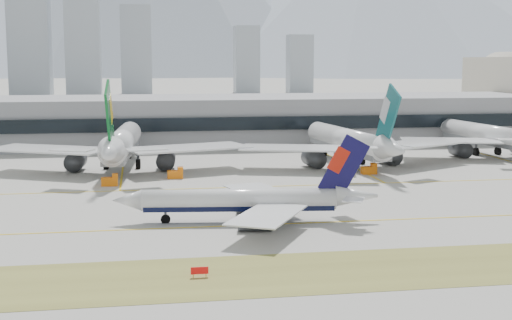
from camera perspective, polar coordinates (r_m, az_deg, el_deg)
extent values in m
plane|color=#A3A098|center=(123.15, 2.63, -4.58)|extent=(3000.00, 3000.00, 0.00)
cube|color=olive|center=(93.10, 6.81, -8.76)|extent=(360.00, 18.00, 0.06)
cube|color=yellow|center=(118.38, 3.14, -5.08)|extent=(360.00, 0.45, 0.04)
cube|color=yellow|center=(152.03, 0.25, -2.15)|extent=(360.00, 0.45, 0.04)
cylinder|color=white|center=(118.35, -1.36, -3.17)|extent=(32.35, 7.40, 3.52)
cube|color=black|center=(118.54, -1.36, -3.63)|extent=(31.64, 6.80, 1.58)
cone|color=white|center=(119.44, -10.30, -3.20)|extent=(5.30, 4.09, 3.52)
cone|color=white|center=(120.26, 8.05, -2.86)|extent=(7.52, 4.36, 3.52)
cube|color=white|center=(128.16, 0.40, -2.55)|extent=(12.16, 18.80, 0.21)
cube|color=white|center=(124.40, 7.06, -2.35)|extent=(4.01, 5.43, 0.14)
cylinder|color=#3F4247|center=(125.27, -0.35, -3.70)|extent=(5.64, 3.27, 2.64)
cube|color=#3F4247|center=(125.06, -0.35, -3.22)|extent=(2.25, 0.53, 1.23)
cube|color=white|center=(109.08, 0.93, -4.42)|extent=(15.35, 19.01, 0.21)
cube|color=white|center=(115.56, 7.81, -3.16)|extent=(4.91, 5.78, 0.14)
cylinder|color=#3F4247|center=(112.58, -0.09, -5.03)|extent=(5.64, 3.27, 2.64)
cube|color=#3F4247|center=(112.35, -0.10, -4.51)|extent=(2.25, 0.53, 1.23)
cube|color=#0E0B44|center=(119.05, 7.04, -0.55)|extent=(8.66, 1.37, 11.01)
cube|color=red|center=(118.74, 6.63, 0.01)|extent=(3.94, 0.86, 4.72)
cylinder|color=#3F4247|center=(119.32, -7.25, -4.52)|extent=(0.42, 0.42, 2.11)
cylinder|color=black|center=(119.41, -7.25, -4.73)|extent=(1.65, 0.80, 1.58)
cylinder|color=#3F4247|center=(116.72, -0.89, -4.74)|extent=(0.42, 0.42, 2.11)
cylinder|color=black|center=(116.81, -0.89, -4.95)|extent=(1.65, 0.80, 1.58)
cylinder|color=#3F4247|center=(121.18, -0.96, -4.27)|extent=(0.42, 0.42, 2.11)
cylinder|color=black|center=(121.27, -0.95, -4.47)|extent=(1.65, 0.80, 1.58)
cylinder|color=white|center=(180.74, -10.66, 1.46)|extent=(9.69, 46.30, 6.08)
cube|color=slate|center=(180.93, -10.65, 0.94)|extent=(8.71, 45.31, 2.74)
cone|color=white|center=(206.97, -9.95, 2.29)|extent=(6.62, 7.48, 6.08)
cone|color=white|center=(152.93, -11.70, 0.56)|extent=(6.87, 10.66, 6.08)
cube|color=white|center=(173.25, -5.47, 0.98)|extent=(31.85, 21.51, 0.36)
cube|color=white|center=(154.04, -8.70, 0.86)|extent=(9.32, 6.33, 0.24)
cylinder|color=#3F4247|center=(176.83, -7.22, 0.01)|extent=(5.15, 8.00, 4.56)
cube|color=#3F4247|center=(176.59, -7.23, 0.59)|extent=(0.71, 3.22, 2.13)
cube|color=white|center=(176.63, -16.18, 0.84)|extent=(32.08, 25.00, 0.36)
cube|color=white|center=(155.88, -14.51, 0.78)|extent=(9.57, 7.39, 0.24)
cylinder|color=#3F4247|center=(179.05, -14.23, -0.08)|extent=(5.15, 8.00, 4.56)
cube|color=#3F4247|center=(178.81, -14.25, 0.50)|extent=(0.71, 3.22, 2.13)
cube|color=#0D5D25|center=(155.34, -11.64, 3.35)|extent=(1.55, 12.71, 16.30)
cube|color=gold|center=(156.48, -11.60, 4.03)|extent=(1.12, 5.77, 6.98)
cylinder|color=#3F4247|center=(198.58, -10.14, 0.64)|extent=(0.73, 0.73, 3.65)
cylinder|color=black|center=(198.67, -10.13, 0.42)|extent=(1.28, 2.81, 2.74)
cylinder|color=#3F4247|center=(180.52, -11.91, -0.14)|extent=(0.73, 0.73, 3.65)
cylinder|color=black|center=(180.63, -11.91, -0.37)|extent=(1.28, 2.81, 2.74)
cylinder|color=#3F4247|center=(179.73, -9.41, -0.11)|extent=(0.73, 0.73, 3.65)
cylinder|color=black|center=(179.84, -9.41, -0.35)|extent=(1.28, 2.81, 2.74)
cylinder|color=white|center=(186.20, 7.28, 1.62)|extent=(10.29, 43.99, 5.77)
cube|color=slate|center=(186.38, 7.27, 1.13)|extent=(9.33, 43.04, 2.60)
cone|color=white|center=(209.49, 4.62, 2.36)|extent=(6.43, 7.23, 5.77)
cone|color=white|center=(162.03, 10.93, 0.85)|extent=(6.75, 10.24, 5.77)
cube|color=white|center=(187.19, 12.44, 1.26)|extent=(30.42, 24.21, 0.35)
cube|color=white|center=(167.02, 12.96, 1.15)|extent=(9.11, 7.16, 0.23)
cylinder|color=#3F4247|center=(187.78, 10.60, 0.36)|extent=(5.06, 7.68, 4.33)
cube|color=#3F4247|center=(187.56, 10.61, 0.88)|extent=(0.75, 3.06, 2.02)
cube|color=white|center=(174.84, 3.37, 0.97)|extent=(30.13, 19.85, 0.35)
cube|color=white|center=(160.45, 8.24, 1.00)|extent=(8.79, 5.83, 0.23)
cylinder|color=#3F4247|center=(179.67, 4.63, 0.13)|extent=(5.06, 7.68, 4.33)
cube|color=#3F4247|center=(179.44, 4.64, 0.68)|extent=(0.75, 3.06, 2.02)
cube|color=#15585E|center=(164.05, 10.52, 3.36)|extent=(1.77, 12.06, 15.48)
cube|color=silver|center=(165.02, 10.35, 3.97)|extent=(1.20, 5.48, 6.62)
cylinder|color=#3F4247|center=(202.02, 5.44, 0.82)|extent=(0.69, 0.69, 3.46)
cylinder|color=black|center=(202.11, 5.44, 0.62)|extent=(1.28, 2.69, 2.60)
cylinder|color=#3F4247|center=(184.24, 6.33, 0.12)|extent=(0.69, 0.69, 3.46)
cylinder|color=black|center=(184.34, 6.32, -0.10)|extent=(1.28, 2.69, 2.60)
cylinder|color=#3F4247|center=(187.14, 8.46, 0.20)|extent=(0.69, 0.69, 3.46)
cylinder|color=black|center=(187.23, 8.45, -0.01)|extent=(1.28, 2.69, 2.60)
cylinder|color=white|center=(213.73, 17.88, 2.00)|extent=(8.84, 41.25, 5.42)
cube|color=slate|center=(213.88, 17.87, 1.61)|extent=(7.97, 40.37, 2.44)
cone|color=white|center=(233.93, 14.81, 2.61)|extent=(5.92, 6.69, 5.42)
cube|color=white|center=(201.19, 15.25, 1.53)|extent=(28.35, 19.05, 0.32)
cube|color=white|center=(190.38, 19.83, 1.56)|extent=(8.29, 5.60, 0.22)
cylinder|color=#3F4247|center=(206.29, 16.03, 0.82)|extent=(4.62, 7.14, 4.06)
cube|color=#3F4247|center=(206.10, 16.05, 1.27)|extent=(0.64, 2.87, 1.90)
cylinder|color=#3F4247|center=(227.41, 15.76, 1.33)|extent=(0.65, 0.65, 3.25)
cylinder|color=black|center=(227.49, 15.75, 1.16)|extent=(1.15, 2.51, 2.44)
cylinder|color=#3F4247|center=(211.38, 17.19, 0.79)|extent=(0.65, 0.65, 3.25)
cylinder|color=black|center=(211.46, 17.18, 0.61)|extent=(1.15, 2.51, 2.44)
cylinder|color=#3F4247|center=(215.13, 18.79, 0.84)|extent=(0.65, 0.65, 3.25)
cylinder|color=black|center=(215.21, 18.78, 0.66)|extent=(1.15, 2.51, 2.44)
cube|color=gray|center=(234.67, -3.27, 3.25)|extent=(280.00, 42.00, 15.00)
cube|color=black|center=(213.35, -2.64, 2.91)|extent=(280.00, 1.20, 4.00)
cube|color=beige|center=(286.78, 18.75, 5.02)|extent=(2.00, 57.00, 27.90)
cube|color=red|center=(89.61, -4.54, -8.81)|extent=(2.20, 0.15, 0.90)
cylinder|color=orange|center=(89.74, -5.05, -9.23)|extent=(0.10, 0.10, 0.50)
cylinder|color=orange|center=(89.87, -4.02, -9.19)|extent=(0.10, 0.10, 0.50)
cube|color=orange|center=(156.39, -11.63, -1.70)|extent=(3.50, 2.00, 1.80)
cube|color=orange|center=(156.16, -11.21, -1.26)|extent=(1.20, 1.80, 1.00)
cylinder|color=black|center=(155.75, -12.08, -1.96)|extent=(0.70, 0.30, 0.70)
cylinder|color=black|center=(157.33, -12.06, -1.86)|extent=(0.70, 0.30, 0.70)
cylinder|color=black|center=(155.66, -11.20, -1.94)|extent=(0.70, 0.30, 0.70)
cylinder|color=black|center=(157.23, -11.18, -1.84)|extent=(0.70, 0.30, 0.70)
cube|color=orange|center=(163.73, -6.49, -1.16)|extent=(3.50, 2.00, 1.80)
cube|color=orange|center=(163.61, -6.07, -0.74)|extent=(1.20, 1.80, 1.00)
cylinder|color=black|center=(162.98, -6.89, -1.41)|extent=(0.70, 0.30, 0.70)
cylinder|color=black|center=(164.56, -6.92, -1.32)|extent=(0.70, 0.30, 0.70)
cylinder|color=black|center=(163.10, -6.05, -1.39)|extent=(0.70, 0.30, 0.70)
cylinder|color=black|center=(164.68, -6.08, -1.30)|extent=(0.70, 0.30, 0.70)
cube|color=orange|center=(171.13, 9.02, -0.81)|extent=(3.50, 2.00, 1.80)
cube|color=orange|center=(171.33, 9.41, -0.41)|extent=(1.20, 1.80, 1.00)
cylinder|color=black|center=(170.09, 8.71, -1.05)|extent=(0.70, 0.30, 0.70)
cylinder|color=black|center=(171.59, 8.55, -0.97)|extent=(0.70, 0.30, 0.70)
cylinder|color=black|center=(170.85, 9.48, -1.02)|extent=(0.70, 0.30, 0.70)
cylinder|color=black|center=(172.34, 9.31, -0.94)|extent=(0.70, 0.30, 0.70)
cube|color=#9EA8B3|center=(578.17, -17.63, 8.91)|extent=(30.00, 27.00, 80.00)
cube|color=#9EA8B3|center=(569.59, -13.72, 10.59)|extent=(26.00, 23.40, 110.00)
cube|color=#9EA8B3|center=(582.56, -9.57, 8.67)|extent=(24.00, 21.60, 70.00)
cube|color=#9EA8B3|center=(594.41, -0.76, 8.04)|extent=(20.00, 18.00, 55.00)
cube|color=#9EA8B3|center=(602.90, 3.51, 7.69)|extent=(20.00, 18.00, 48.00)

